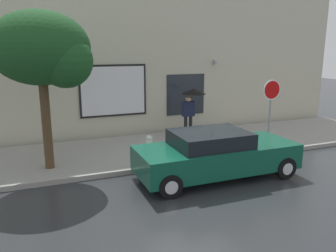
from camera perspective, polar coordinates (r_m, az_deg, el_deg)
ground_plane at (r=10.02m, az=4.27°, el=-8.85°), size 60.00×60.00×0.00m
sidewalk at (r=12.61m, az=-1.67°, el=-3.81°), size 20.00×4.00×0.15m
building_facade at (r=14.44m, az=-5.24°, el=12.02°), size 20.00×0.67×7.00m
parked_car at (r=9.98m, az=8.01°, el=-4.74°), size 4.72×1.92×1.40m
fire_hydrant at (r=11.08m, az=-3.23°, el=-3.64°), size 0.30×0.44×0.82m
pedestrian_with_umbrella at (r=13.80m, az=4.03°, el=4.62°), size 0.99×0.99×1.97m
street_tree at (r=10.36m, az=-19.98°, el=11.74°), size 2.82×2.39×4.63m
stop_sign at (r=13.18m, az=17.00°, el=4.40°), size 0.76×0.10×2.45m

